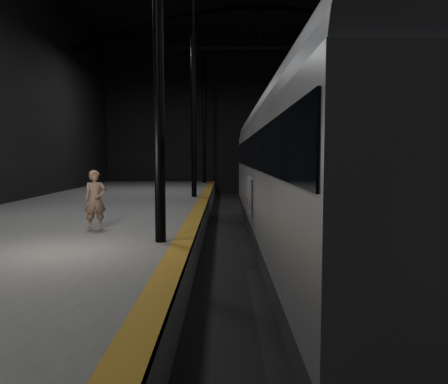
{
  "coord_description": "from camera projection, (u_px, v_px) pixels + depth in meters",
  "views": [
    {
      "loc": [
        -2.24,
        -14.6,
        3.1
      ],
      "look_at": [
        -2.24,
        -1.22,
        2.0
      ],
      "focal_mm": 35.0,
      "sensor_mm": 36.0,
      "label": 1
    }
  ],
  "objects": [
    {
      "name": "ground",
      "position": [
        290.0,
        248.0,
        14.8
      ],
      "size": [
        44.0,
        44.0,
        0.0
      ],
      "primitive_type": "plane",
      "color": "black",
      "rests_on": "ground"
    },
    {
      "name": "platform_left",
      "position": [
        69.0,
        233.0,
        14.77
      ],
      "size": [
        9.0,
        43.8,
        1.0
      ],
      "primitive_type": "cube",
      "color": "#52514F",
      "rests_on": "ground"
    },
    {
      "name": "tactile_strip",
      "position": [
        194.0,
        218.0,
        14.72
      ],
      "size": [
        0.5,
        43.8,
        0.01
      ],
      "primitive_type": "cube",
      "color": "brown",
      "rests_on": "platform_left"
    },
    {
      "name": "track",
      "position": [
        290.0,
        246.0,
        14.8
      ],
      "size": [
        2.4,
        43.0,
        0.24
      ],
      "color": "#3F3328",
      "rests_on": "ground"
    },
    {
      "name": "train",
      "position": [
        297.0,
        161.0,
        13.38
      ],
      "size": [
        2.97,
        19.86,
        5.31
      ],
      "color": "#AAACB2",
      "rests_on": "ground"
    },
    {
      "name": "woman",
      "position": [
        95.0,
        200.0,
        12.43
      ],
      "size": [
        0.73,
        0.63,
        1.7
      ],
      "primitive_type": "imported",
      "rotation": [
        0.0,
        0.0,
        0.43
      ],
      "color": "#97725C",
      "rests_on": "platform_left"
    }
  ]
}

